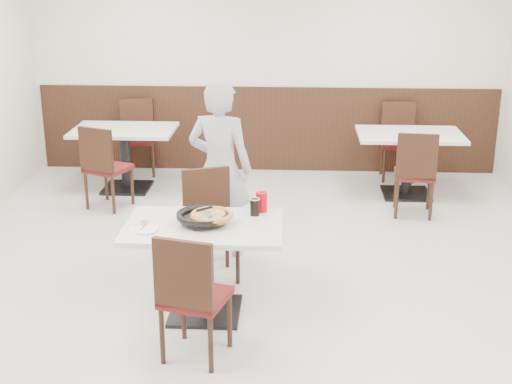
{
  "coord_description": "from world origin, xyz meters",
  "views": [
    {
      "loc": [
        0.34,
        -5.56,
        2.7
      ],
      "look_at": [
        0.06,
        -0.3,
        0.95
      ],
      "focal_mm": 50.0,
      "sensor_mm": 36.0,
      "label": 1
    }
  ],
  "objects_px": {
    "bg_chair_right_near": "(415,172)",
    "bg_table_right": "(408,164)",
    "bg_table_left": "(126,159)",
    "side_plate": "(146,230)",
    "bg_chair_left_near": "(108,166)",
    "cola_glass": "(255,207)",
    "diner_person": "(220,169)",
    "pizza": "(212,217)",
    "main_table": "(204,269)",
    "bg_chair_right_far": "(398,142)",
    "chair_near": "(196,294)",
    "red_cup": "(262,202)",
    "chair_far": "(212,227)",
    "pizza_pan": "(203,219)",
    "bg_chair_left_far": "(138,138)"
  },
  "relations": [
    {
      "from": "pizza",
      "to": "bg_table_right",
      "type": "bearing_deg",
      "value": 57.3
    },
    {
      "from": "diner_person",
      "to": "pizza",
      "type": "bearing_deg",
      "value": 106.09
    },
    {
      "from": "bg_chair_right_near",
      "to": "bg_table_left",
      "type": "bearing_deg",
      "value": 174.09
    },
    {
      "from": "chair_near",
      "to": "bg_chair_left_near",
      "type": "distance_m",
      "value": 3.37
    },
    {
      "from": "chair_near",
      "to": "red_cup",
      "type": "relative_size",
      "value": 5.94
    },
    {
      "from": "chair_far",
      "to": "bg_table_right",
      "type": "relative_size",
      "value": 0.79
    },
    {
      "from": "diner_person",
      "to": "bg_chair_right_far",
      "type": "height_order",
      "value": "diner_person"
    },
    {
      "from": "pizza",
      "to": "side_plate",
      "type": "distance_m",
      "value": 0.5
    },
    {
      "from": "bg_chair_right_near",
      "to": "bg_table_right",
      "type": "bearing_deg",
      "value": 93.35
    },
    {
      "from": "side_plate",
      "to": "cola_glass",
      "type": "distance_m",
      "value": 0.88
    },
    {
      "from": "pizza",
      "to": "bg_chair_left_near",
      "type": "relative_size",
      "value": 0.32
    },
    {
      "from": "pizza",
      "to": "chair_far",
      "type": "bearing_deg",
      "value": 97.12
    },
    {
      "from": "side_plate",
      "to": "bg_table_left",
      "type": "distance_m",
      "value": 3.4
    },
    {
      "from": "pizza",
      "to": "bg_table_right",
      "type": "relative_size",
      "value": 0.25
    },
    {
      "from": "cola_glass",
      "to": "bg_chair_left_far",
      "type": "xyz_separation_m",
      "value": [
        -1.69,
        3.48,
        -0.34
      ]
    },
    {
      "from": "bg_table_right",
      "to": "bg_chair_right_far",
      "type": "relative_size",
      "value": 1.26
    },
    {
      "from": "bg_chair_right_near",
      "to": "bg_chair_left_far",
      "type": "bearing_deg",
      "value": 164.17
    },
    {
      "from": "bg_table_left",
      "to": "bg_chair_right_near",
      "type": "xyz_separation_m",
      "value": [
        3.32,
        -0.7,
        0.1
      ]
    },
    {
      "from": "diner_person",
      "to": "bg_table_right",
      "type": "relative_size",
      "value": 1.38
    },
    {
      "from": "cola_glass",
      "to": "bg_table_left",
      "type": "height_order",
      "value": "cola_glass"
    },
    {
      "from": "side_plate",
      "to": "bg_table_right",
      "type": "relative_size",
      "value": 0.14
    },
    {
      "from": "bg_chair_left_far",
      "to": "pizza",
      "type": "bearing_deg",
      "value": 98.48
    },
    {
      "from": "cola_glass",
      "to": "chair_far",
      "type": "bearing_deg",
      "value": 132.8
    },
    {
      "from": "side_plate",
      "to": "bg_chair_left_near",
      "type": "distance_m",
      "value": 2.79
    },
    {
      "from": "bg_chair_left_near",
      "to": "side_plate",
      "type": "bearing_deg",
      "value": -47.46
    },
    {
      "from": "bg_table_left",
      "to": "diner_person",
      "type": "bearing_deg",
      "value": -54.37
    },
    {
      "from": "cola_glass",
      "to": "diner_person",
      "type": "distance_m",
      "value": 1.07
    },
    {
      "from": "main_table",
      "to": "bg_table_left",
      "type": "xyz_separation_m",
      "value": [
        -1.33,
        3.09,
        0.0
      ]
    },
    {
      "from": "bg_chair_left_near",
      "to": "diner_person",
      "type": "bearing_deg",
      "value": -19.22
    },
    {
      "from": "main_table",
      "to": "bg_chair_right_far",
      "type": "relative_size",
      "value": 1.26
    },
    {
      "from": "chair_near",
      "to": "pizza",
      "type": "distance_m",
      "value": 0.71
    },
    {
      "from": "pizza",
      "to": "bg_chair_left_far",
      "type": "xyz_separation_m",
      "value": [
        -1.38,
        3.71,
        -0.34
      ]
    },
    {
      "from": "bg_table_right",
      "to": "bg_chair_right_near",
      "type": "relative_size",
      "value": 1.26
    },
    {
      "from": "bg_chair_right_far",
      "to": "bg_table_left",
      "type": "bearing_deg",
      "value": 11.76
    },
    {
      "from": "main_table",
      "to": "bg_table_left",
      "type": "distance_m",
      "value": 3.36
    },
    {
      "from": "main_table",
      "to": "pizza",
      "type": "bearing_deg",
      "value": 1.86
    },
    {
      "from": "main_table",
      "to": "bg_table_left",
      "type": "relative_size",
      "value": 1.0
    },
    {
      "from": "chair_near",
      "to": "cola_glass",
      "type": "relative_size",
      "value": 7.31
    },
    {
      "from": "pizza_pan",
      "to": "diner_person",
      "type": "relative_size",
      "value": 0.22
    },
    {
      "from": "side_plate",
      "to": "bg_chair_left_far",
      "type": "xyz_separation_m",
      "value": [
        -0.9,
        3.87,
        -0.28
      ]
    },
    {
      "from": "cola_glass",
      "to": "red_cup",
      "type": "distance_m",
      "value": 0.1
    },
    {
      "from": "bg_table_left",
      "to": "bg_table_right",
      "type": "relative_size",
      "value": 1.0
    },
    {
      "from": "bg_chair_right_far",
      "to": "pizza",
      "type": "bearing_deg",
      "value": 63.98
    },
    {
      "from": "bg_table_right",
      "to": "bg_chair_right_near",
      "type": "height_order",
      "value": "bg_chair_right_near"
    },
    {
      "from": "cola_glass",
      "to": "bg_table_right",
      "type": "bearing_deg",
      "value": 59.8
    },
    {
      "from": "pizza_pan",
      "to": "bg_table_left",
      "type": "distance_m",
      "value": 3.37
    },
    {
      "from": "red_cup",
      "to": "bg_table_left",
      "type": "relative_size",
      "value": 0.13
    },
    {
      "from": "bg_chair_right_near",
      "to": "bg_chair_left_near",
      "type": "bearing_deg",
      "value": -174.88
    },
    {
      "from": "cola_glass",
      "to": "diner_person",
      "type": "relative_size",
      "value": 0.08
    },
    {
      "from": "side_plate",
      "to": "bg_table_left",
      "type": "height_order",
      "value": "side_plate"
    }
  ]
}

